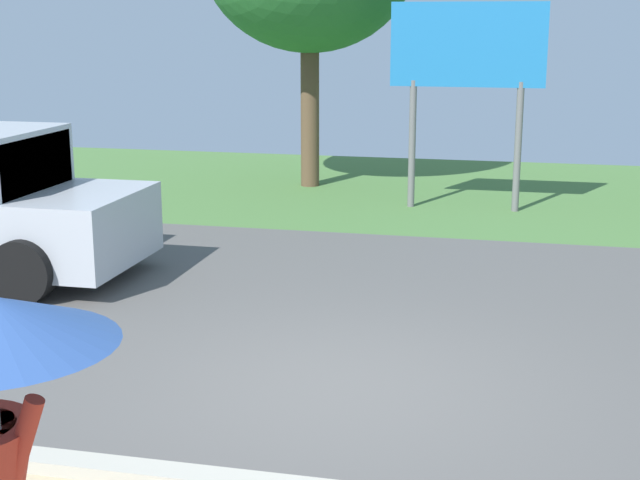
% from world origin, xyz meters
% --- Properties ---
extents(ground_plane, '(40.00, 22.00, 0.20)m').
position_xyz_m(ground_plane, '(0.00, 2.95, -0.05)').
color(ground_plane, '#565451').
extents(roadside_billboard, '(2.60, 0.12, 3.50)m').
position_xyz_m(roadside_billboard, '(0.44, 8.29, 2.55)').
color(roadside_billboard, slate).
rests_on(roadside_billboard, ground_plane).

